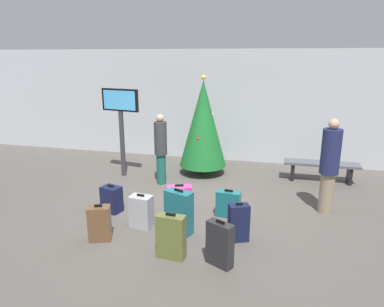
# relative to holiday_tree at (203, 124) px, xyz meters

# --- Properties ---
(ground_plane) EXTENTS (16.00, 16.00, 0.00)m
(ground_plane) POSITION_rel_holiday_tree_xyz_m (0.14, -2.22, -1.32)
(ground_plane) COLOR #514C47
(back_wall) EXTENTS (16.00, 0.20, 3.17)m
(back_wall) POSITION_rel_holiday_tree_xyz_m (0.14, 1.48, 0.26)
(back_wall) COLOR #B7BCC1
(back_wall) RESTS_ON ground_plane
(holiday_tree) EXTENTS (1.20, 1.20, 2.54)m
(holiday_tree) POSITION_rel_holiday_tree_xyz_m (0.00, 0.00, 0.00)
(holiday_tree) COLOR #4C3319
(holiday_tree) RESTS_ON ground_plane
(flight_info_kiosk) EXTENTS (1.01, 0.26, 2.21)m
(flight_info_kiosk) POSITION_rel_holiday_tree_xyz_m (-1.95, -0.64, 0.25)
(flight_info_kiosk) COLOR #333338
(flight_info_kiosk) RESTS_ON ground_plane
(waiting_bench) EXTENTS (1.77, 0.44, 0.48)m
(waiting_bench) POSITION_rel_holiday_tree_xyz_m (2.93, 0.12, -0.95)
(waiting_bench) COLOR #4C5159
(waiting_bench) RESTS_ON ground_plane
(traveller_0) EXTENTS (0.39, 0.39, 1.87)m
(traveller_0) POSITION_rel_holiday_tree_xyz_m (2.85, -1.75, -0.33)
(traveller_0) COLOR gray
(traveller_0) RESTS_ON ground_plane
(traveller_1) EXTENTS (0.41, 0.41, 1.69)m
(traveller_1) POSITION_rel_holiday_tree_xyz_m (-0.80, -0.99, -0.42)
(traveller_1) COLOR #19594C
(traveller_1) RESTS_ON ground_plane
(suitcase_0) EXTENTS (0.45, 0.22, 0.73)m
(suitcase_0) POSITION_rel_holiday_tree_xyz_m (0.39, -4.02, -0.97)
(suitcase_0) COLOR #59602D
(suitcase_0) RESTS_ON ground_plane
(suitcase_1) EXTENTS (0.41, 0.30, 0.63)m
(suitcase_1) POSITION_rel_holiday_tree_xyz_m (-0.43, -3.19, -1.03)
(suitcase_1) COLOR #9EA0A5
(suitcase_1) RESTS_ON ground_plane
(suitcase_2) EXTENTS (0.38, 0.31, 0.68)m
(suitcase_2) POSITION_rel_holiday_tree_xyz_m (1.32, -3.26, -1.00)
(suitcase_2) COLOR #141938
(suitcase_2) RESTS_ON ground_plane
(suitcase_3) EXTENTS (0.42, 0.34, 0.64)m
(suitcase_3) POSITION_rel_holiday_tree_xyz_m (-0.92, -3.80, -1.02)
(suitcase_3) COLOR brown
(suitcase_3) RESTS_ON ground_plane
(suitcase_4) EXTENTS (0.54, 0.40, 0.56)m
(suitcase_4) POSITION_rel_holiday_tree_xyz_m (0.05, -2.39, -1.06)
(suitcase_4) COLOR #E5388C
(suitcase_4) RESTS_ON ground_plane
(suitcase_5) EXTENTS (0.43, 0.36, 0.56)m
(suitcase_5) POSITION_rel_holiday_tree_xyz_m (-1.24, -2.73, -1.06)
(suitcase_5) COLOR #141938
(suitcase_5) RESTS_ON ground_plane
(suitcase_6) EXTENTS (0.53, 0.38, 0.81)m
(suitcase_6) POSITION_rel_holiday_tree_xyz_m (0.28, -3.23, -0.94)
(suitcase_6) COLOR #19606B
(suitcase_6) RESTS_ON ground_plane
(suitcase_7) EXTENTS (0.47, 0.25, 0.55)m
(suitcase_7) POSITION_rel_holiday_tree_xyz_m (1.02, -2.39, -1.07)
(suitcase_7) COLOR #19606B
(suitcase_7) RESTS_ON ground_plane
(suitcase_8) EXTENTS (0.44, 0.34, 0.72)m
(suitcase_8) POSITION_rel_holiday_tree_xyz_m (1.14, -4.05, -0.98)
(suitcase_8) COLOR #232326
(suitcase_8) RESTS_ON ground_plane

